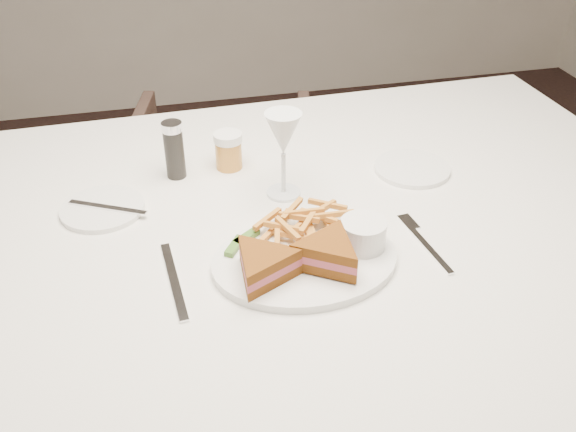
# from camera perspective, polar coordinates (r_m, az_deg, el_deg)

# --- Properties ---
(table) EXTENTS (1.68, 1.14, 0.75)m
(table) POSITION_cam_1_polar(r_m,az_deg,el_deg) (1.44, -0.47, -13.03)
(table) COLOR silver
(table) RESTS_ON ground
(chair_far) EXTENTS (0.70, 0.67, 0.61)m
(chair_far) POSITION_cam_1_polar(r_m,az_deg,el_deg) (2.17, -5.80, 2.56)
(chair_far) COLOR #4D372F
(chair_far) RESTS_ON ground
(table_setting) EXTENTS (0.80, 0.57, 0.18)m
(table_setting) POSITION_cam_1_polar(r_m,az_deg,el_deg) (1.14, 0.10, -0.26)
(table_setting) COLOR white
(table_setting) RESTS_ON table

